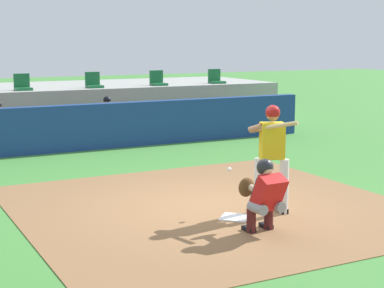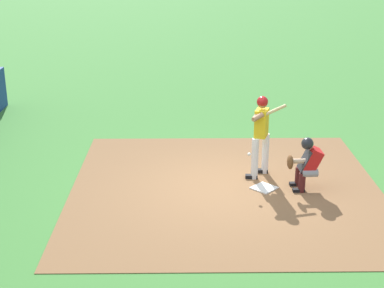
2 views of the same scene
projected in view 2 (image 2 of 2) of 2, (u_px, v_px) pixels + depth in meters
The scene contains 5 objects.
ground_plane at pixel (226, 189), 12.14m from camera, with size 80.00×80.00×0.00m, color #428438.
dirt_infield at pixel (226, 189), 12.14m from camera, with size 6.40×6.40×0.01m, color olive.
home_plate at pixel (264, 188), 12.14m from camera, with size 0.44×0.44×0.02m, color white.
batter_at_plate at pixel (261, 131), 12.45m from camera, with size 0.59×0.86×1.80m.
catcher_crouched at pixel (306, 162), 11.94m from camera, with size 0.49×1.53×1.13m.
Camera 2 is at (-11.11, 0.84, 4.97)m, focal length 54.70 mm.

